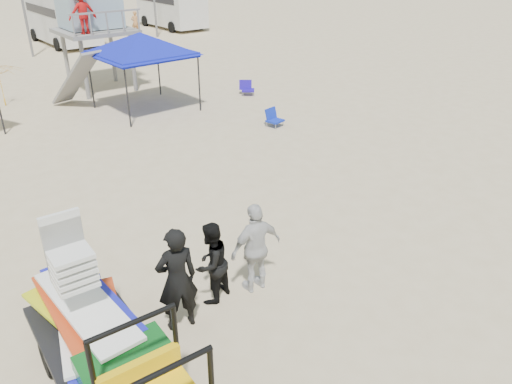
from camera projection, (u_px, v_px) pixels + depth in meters
ground at (341, 326)px, 8.76m from camera, size 140.00×140.00×0.00m
surf_trailer at (82, 310)px, 7.72m from camera, size 1.55×2.71×2.28m
man_left at (177, 279)px, 8.34m from camera, size 0.79×0.60×1.96m
man_mid at (211, 263)px, 9.07m from camera, size 0.94×0.83×1.61m
man_right at (256, 248)px, 9.32m from camera, size 1.10×0.53×1.83m
lifeguard_tower at (89, 7)px, 21.20m from camera, size 3.04×3.04×4.79m
canopy_blue at (140, 36)px, 18.81m from camera, size 3.32×3.32×3.39m
umbrella_b at (2, 85)px, 20.13m from camera, size 2.53×2.54×1.69m
beach_chair_b at (273, 118)px, 18.14m from camera, size 0.62×0.67×0.64m
beach_chair_c at (247, 88)px, 21.85m from camera, size 0.73×0.84×0.64m
rv_mid_right at (61, 15)px, 32.19m from camera, size 2.64×7.00×3.25m
rv_far_right at (171, 3)px, 38.27m from camera, size 2.64×6.60×3.25m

